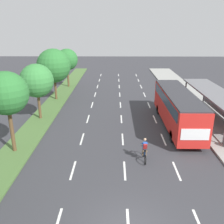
{
  "coord_description": "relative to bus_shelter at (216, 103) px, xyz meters",
  "views": [
    {
      "loc": [
        -0.68,
        -8.92,
        9.22
      ],
      "look_at": [
        -0.96,
        13.66,
        1.2
      ],
      "focal_mm": 39.06,
      "sensor_mm": 36.0,
      "label": 1
    }
  ],
  "objects": [
    {
      "name": "bus",
      "position": [
        -4.28,
        -1.55,
        0.2
      ],
      "size": [
        2.54,
        11.29,
        3.37
      ],
      "color": "red",
      "rests_on": "ground"
    },
    {
      "name": "median_tree_fourth",
      "position": [
        -17.94,
        7.11,
        2.59
      ],
      "size": [
        4.23,
        4.23,
        6.46
      ],
      "color": "brown",
      "rests_on": "median_strip"
    },
    {
      "name": "lane_divider_center",
      "position": [
        -9.53,
        2.59,
        -1.86
      ],
      "size": [
        0.14,
        45.53,
        0.01
      ],
      "color": "white",
      "rests_on": "ground"
    },
    {
      "name": "median_tree_second",
      "position": [
        -17.94,
        -6.95,
        2.79
      ],
      "size": [
        3.15,
        3.15,
        6.14
      ],
      "color": "brown",
      "rests_on": "median_strip"
    },
    {
      "name": "median_tree_fifth",
      "position": [
        -17.58,
        14.14,
        2.44
      ],
      "size": [
        3.28,
        3.28,
        5.84
      ],
      "color": "brown",
      "rests_on": "median_strip"
    },
    {
      "name": "median_tree_third",
      "position": [
        -17.98,
        0.08,
        2.2
      ],
      "size": [
        3.34,
        3.34,
        5.63
      ],
      "color": "brown",
      "rests_on": "median_strip"
    },
    {
      "name": "lane_divider_left",
      "position": [
        -13.03,
        2.59,
        -1.86
      ],
      "size": [
        0.14,
        45.53,
        0.01
      ],
      "color": "white",
      "rests_on": "ground"
    },
    {
      "name": "bus_shelter",
      "position": [
        0.0,
        0.0,
        0.0
      ],
      "size": [
        2.9,
        12.58,
        2.86
      ],
      "color": "gray",
      "rests_on": "sidewalk_right"
    },
    {
      "name": "median_strip",
      "position": [
        -17.83,
        5.32,
        -1.81
      ],
      "size": [
        2.6,
        52.0,
        0.12
      ],
      "primitive_type": "cube",
      "color": "#4C7038",
      "rests_on": "ground"
    },
    {
      "name": "cyclist",
      "position": [
        -8.06,
        -8.08,
        -1.08
      ],
      "size": [
        0.46,
        1.82,
        1.71
      ],
      "color": "black",
      "rests_on": "ground"
    },
    {
      "name": "lane_divider_right",
      "position": [
        -6.03,
        2.59,
        -1.86
      ],
      "size": [
        0.14,
        45.53,
        0.01
      ],
      "color": "white",
      "rests_on": "ground"
    },
    {
      "name": "sidewalk_right",
      "position": [
        -0.28,
        5.32,
        -1.79
      ],
      "size": [
        4.5,
        52.0,
        0.15
      ],
      "primitive_type": "cube",
      "color": "#9E9E99",
      "rests_on": "ground"
    }
  ]
}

